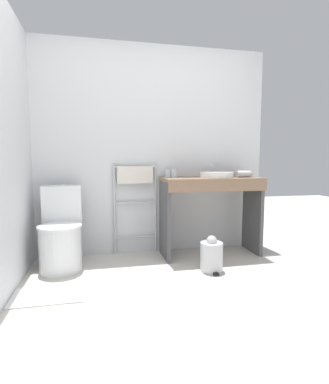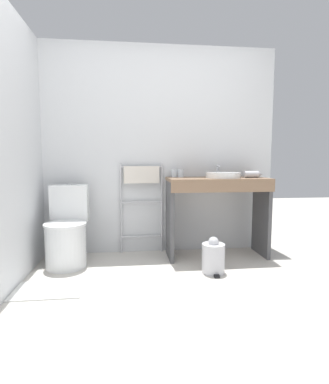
{
  "view_description": "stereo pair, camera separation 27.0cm",
  "coord_description": "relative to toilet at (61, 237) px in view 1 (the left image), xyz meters",
  "views": [
    {
      "loc": [
        -0.57,
        -1.89,
        1.07
      ],
      "look_at": [
        0.01,
        0.74,
        0.78
      ],
      "focal_mm": 28.0,
      "sensor_mm": 36.0,
      "label": 1
    },
    {
      "loc": [
        -0.3,
        -1.94,
        1.07
      ],
      "look_at": [
        0.01,
        0.74,
        0.78
      ],
      "focal_mm": 28.0,
      "sensor_mm": 36.0,
      "label": 2
    }
  ],
  "objects": [
    {
      "name": "toilet",
      "position": [
        0.0,
        0.0,
        0.0
      ],
      "size": [
        0.41,
        0.54,
        0.82
      ],
      "color": "white",
      "rests_on": "ground_plane"
    },
    {
      "name": "bath_mat",
      "position": [
        -0.03,
        -0.62,
        -0.31
      ],
      "size": [
        0.56,
        0.36,
        0.01
      ],
      "primitive_type": "cube",
      "color": "silver",
      "rests_on": "ground_plane"
    },
    {
      "name": "ground_plane",
      "position": [
        0.95,
        -1.14,
        -0.32
      ],
      "size": [
        12.0,
        12.0,
        0.0
      ],
      "primitive_type": "plane",
      "color": "beige"
    },
    {
      "name": "towel_radiator",
      "position": [
        0.78,
        0.33,
        0.45
      ],
      "size": [
        0.49,
        0.06,
        1.03
      ],
      "color": "silver",
      "rests_on": "ground_plane"
    },
    {
      "name": "sink_basin",
      "position": [
        1.65,
        0.08,
        0.59
      ],
      "size": [
        0.37,
        0.37,
        0.06
      ],
      "color": "white",
      "rests_on": "vanity_counter"
    },
    {
      "name": "vanity_counter",
      "position": [
        1.6,
        0.1,
        0.29
      ],
      "size": [
        1.09,
        0.5,
        0.88
      ],
      "color": "#84664C",
      "rests_on": "ground_plane"
    },
    {
      "name": "hair_dryer",
      "position": [
        1.97,
        0.07,
        0.6
      ],
      "size": [
        0.21,
        0.17,
        0.07
      ],
      "color": "#B7B7BC",
      "rests_on": "vanity_counter"
    },
    {
      "name": "cup_near_wall",
      "position": [
        1.15,
        0.29,
        0.6
      ],
      "size": [
        0.06,
        0.06,
        0.09
      ],
      "color": "silver",
      "rests_on": "vanity_counter"
    },
    {
      "name": "wall_side",
      "position": [
        -0.37,
        -0.38,
        0.86
      ],
      "size": [
        0.12,
        2.24,
        2.36
      ],
      "primitive_type": "cube",
      "color": "silver",
      "rests_on": "ground_plane"
    },
    {
      "name": "faucet",
      "position": [
        1.65,
        0.28,
        0.65
      ],
      "size": [
        0.02,
        0.1,
        0.14
      ],
      "color": "silver",
      "rests_on": "vanity_counter"
    },
    {
      "name": "wall_back",
      "position": [
        0.95,
        0.43,
        0.86
      ],
      "size": [
        2.77,
        0.12,
        2.36
      ],
      "primitive_type": "cube",
      "color": "silver",
      "rests_on": "ground_plane"
    },
    {
      "name": "cup_near_edge",
      "position": [
        1.22,
        0.27,
        0.61
      ],
      "size": [
        0.07,
        0.07,
        0.09
      ],
      "color": "silver",
      "rests_on": "vanity_counter"
    },
    {
      "name": "trash_bin",
      "position": [
        1.43,
        -0.38,
        -0.17
      ],
      "size": [
        0.22,
        0.25,
        0.35
      ],
      "color": "silver",
      "rests_on": "ground_plane"
    }
  ]
}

